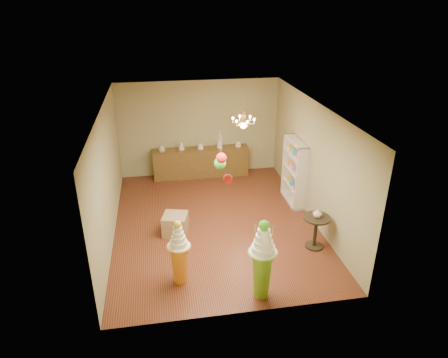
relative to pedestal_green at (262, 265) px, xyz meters
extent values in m
plane|color=#5A2A18|center=(-0.47, 2.85, -0.72)|extent=(6.50, 6.50, 0.00)
plane|color=white|center=(-0.47, 2.85, 2.28)|extent=(6.50, 6.50, 0.00)
cube|color=#989566|center=(-0.47, 6.10, 0.78)|extent=(5.00, 0.04, 3.00)
cube|color=#989566|center=(-0.47, -0.40, 0.78)|extent=(5.00, 0.04, 3.00)
cube|color=#989566|center=(-2.97, 2.85, 0.78)|extent=(0.04, 6.50, 3.00)
cube|color=#989566|center=(2.03, 2.85, 0.78)|extent=(0.04, 6.50, 3.00)
cone|color=#79B427|center=(0.00, 0.00, -0.22)|extent=(0.49, 0.49, 1.00)
cylinder|color=white|center=(0.00, 0.00, 0.29)|extent=(0.66, 0.66, 0.03)
cylinder|color=white|center=(0.00, 0.00, 0.36)|extent=(0.54, 0.54, 0.12)
cylinder|color=white|center=(0.00, 0.00, 0.48)|extent=(0.44, 0.44, 0.12)
cylinder|color=white|center=(0.00, 0.00, 0.60)|extent=(0.36, 0.36, 0.12)
cylinder|color=white|center=(0.00, 0.00, 0.71)|extent=(0.30, 0.30, 0.12)
sphere|color=green|center=(0.00, 0.00, 0.85)|extent=(0.19, 0.19, 0.19)
cone|color=orange|center=(-1.50, 0.69, -0.30)|extent=(0.46, 0.46, 0.84)
cylinder|color=white|center=(-1.50, 0.69, 0.13)|extent=(0.55, 0.55, 0.03)
cylinder|color=white|center=(-1.50, 0.69, 0.20)|extent=(0.41, 0.41, 0.10)
cylinder|color=white|center=(-1.50, 0.69, 0.30)|extent=(0.33, 0.33, 0.10)
cylinder|color=white|center=(-1.50, 0.69, 0.40)|extent=(0.26, 0.26, 0.10)
cylinder|color=white|center=(-1.50, 0.69, 0.51)|extent=(0.21, 0.21, 0.10)
sphere|color=gold|center=(-1.50, 0.69, 0.62)|extent=(0.15, 0.15, 0.15)
cube|color=#9B7E54|center=(-1.49, 2.50, -0.46)|extent=(0.69, 0.69, 0.51)
cube|color=brown|center=(-0.47, 5.82, -0.27)|extent=(3.00, 0.50, 0.90)
cube|color=brown|center=(-0.47, 5.82, 0.18)|extent=(3.04, 0.54, 0.03)
cylinder|color=white|center=(-1.67, 5.82, 0.28)|extent=(0.18, 0.18, 0.16)
cylinder|color=white|center=(-1.07, 5.82, 0.32)|extent=(0.18, 0.18, 0.24)
cylinder|color=white|center=(-0.47, 5.82, 0.28)|extent=(0.18, 0.18, 0.16)
cylinder|color=white|center=(0.13, 5.82, 0.32)|extent=(0.18, 0.18, 0.24)
cylinder|color=white|center=(0.73, 5.82, 0.28)|extent=(0.18, 0.18, 0.16)
cube|color=beige|center=(2.01, 3.65, 0.18)|extent=(0.04, 1.20, 1.80)
cube|color=beige|center=(1.85, 3.65, -0.22)|extent=(0.30, 1.14, 0.03)
cube|color=beige|center=(1.85, 3.65, 0.23)|extent=(0.30, 1.14, 0.03)
cube|color=beige|center=(1.85, 3.65, 0.68)|extent=(0.30, 1.14, 0.03)
cylinder|color=black|center=(1.63, 1.39, -0.70)|extent=(0.54, 0.54, 0.04)
cylinder|color=black|center=(1.63, 1.39, -0.34)|extent=(0.11, 0.11, 0.77)
cylinder|color=black|center=(1.63, 1.39, 0.05)|extent=(0.81, 0.81, 0.04)
imported|color=beige|center=(1.63, 1.39, 0.17)|extent=(0.24, 0.24, 0.21)
cylinder|color=#3D322C|center=(-0.59, 1.07, 2.02)|extent=(0.01, 0.01, 0.51)
sphere|color=red|center=(-0.59, 1.07, 1.77)|extent=(0.20, 0.20, 0.20)
cylinder|color=#3D322C|center=(-0.57, 1.37, 1.90)|extent=(0.01, 0.01, 0.75)
sphere|color=green|center=(-0.57, 1.37, 1.53)|extent=(0.24, 0.24, 0.24)
cylinder|color=#3D322C|center=(-0.66, 0.00, 2.05)|extent=(0.01, 0.01, 0.47)
sphere|color=red|center=(-0.66, 0.00, 1.81)|extent=(0.17, 0.17, 0.17)
cylinder|color=#F1AD55|center=(0.43, 3.81, 2.03)|extent=(0.02, 0.02, 0.50)
cylinder|color=#F1AD55|center=(0.43, 3.81, 1.73)|extent=(0.10, 0.10, 0.30)
sphere|color=#E3C47D|center=(0.43, 3.81, 1.53)|extent=(0.18, 0.18, 0.18)
camera|label=1|loc=(-1.73, -5.89, 4.57)|focal=32.00mm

